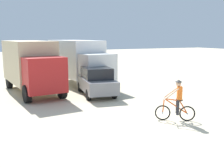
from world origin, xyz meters
TOP-DOWN VIEW (x-y plane):
  - ground_plane at (0.00, 0.00)m, footprint 120.00×120.00m
  - box_truck_tan_camper at (-2.89, 8.42)m, footprint 3.02×6.95m
  - box_truck_avon_van at (0.82, 9.78)m, footprint 3.21×7.00m
  - sedan_parked at (0.61, 5.85)m, footprint 2.35×4.41m
  - cyclist_orange_shirt at (1.76, -0.54)m, footprint 1.49×0.99m

SIDE VIEW (x-z plane):
  - ground_plane at x=0.00m, z-range 0.00..0.00m
  - cyclist_orange_shirt at x=1.76m, z-range -0.06..1.76m
  - sedan_parked at x=0.61m, z-range 0.00..1.76m
  - box_truck_tan_camper at x=-2.89m, z-range 0.20..3.55m
  - box_truck_avon_van at x=0.82m, z-range 0.20..3.55m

